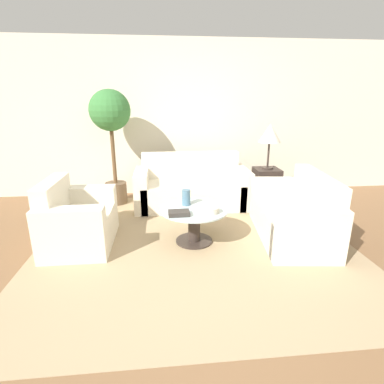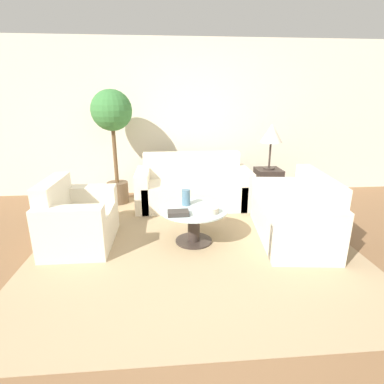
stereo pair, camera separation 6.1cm
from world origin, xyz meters
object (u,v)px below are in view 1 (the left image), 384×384
at_px(coffee_table, 194,220).
at_px(potted_plant, 111,123).
at_px(sofa_main, 192,188).
at_px(book_stack, 179,213).
at_px(loveseat, 297,216).
at_px(table_lamp, 270,134).
at_px(armchair, 75,223).
at_px(bowl, 211,210).
at_px(vase, 186,197).

relative_size(coffee_table, potted_plant, 0.45).
bearing_deg(sofa_main, book_stack, -100.91).
distance_m(loveseat, coffee_table, 1.26).
bearing_deg(sofa_main, loveseat, -48.42).
bearing_deg(table_lamp, coffee_table, -137.26).
distance_m(armchair, bowl, 1.59).
bearing_deg(armchair, book_stack, -102.68).
relative_size(table_lamp, bowl, 3.83).
bearing_deg(coffee_table, table_lamp, 42.74).
relative_size(loveseat, book_stack, 6.20).
xyz_separation_m(coffee_table, table_lamp, (1.28, 1.18, 0.86)).
distance_m(loveseat, potted_plant, 2.99).
height_order(armchair, bowl, armchair).
bearing_deg(bowl, loveseat, 8.22).
distance_m(sofa_main, loveseat, 1.75).
bearing_deg(coffee_table, armchair, 176.73).
relative_size(potted_plant, bowl, 9.94).
bearing_deg(book_stack, loveseat, 5.84).
distance_m(table_lamp, book_stack, 2.13).
bearing_deg(coffee_table, potted_plant, 126.44).
height_order(table_lamp, bowl, table_lamp).
height_order(vase, bowl, vase).
bearing_deg(book_stack, bowl, 4.49).
height_order(armchair, vase, armchair).
relative_size(coffee_table, book_stack, 3.38).
bearing_deg(sofa_main, armchair, -140.19).
relative_size(bowl, book_stack, 0.76).
bearing_deg(book_stack, vase, 69.85).
bearing_deg(table_lamp, bowl, -129.60).
bearing_deg(bowl, sofa_main, 92.95).
bearing_deg(potted_plant, coffee_table, -53.56).
bearing_deg(vase, sofa_main, 81.17).
distance_m(sofa_main, bowl, 1.48).
xyz_separation_m(armchair, table_lamp, (2.67, 1.11, 0.86)).
height_order(table_lamp, vase, table_lamp).
distance_m(coffee_table, bowl, 0.30).
height_order(loveseat, table_lamp, table_lamp).
relative_size(armchair, potted_plant, 0.55).
distance_m(sofa_main, armchair, 1.93).
height_order(vase, book_stack, vase).
bearing_deg(potted_plant, loveseat, -32.29).
relative_size(potted_plant, book_stack, 7.54).
bearing_deg(bowl, table_lamp, 50.40).
height_order(sofa_main, loveseat, sofa_main).
distance_m(coffee_table, book_stack, 0.32).
distance_m(potted_plant, bowl, 2.26).
height_order(armchair, table_lamp, table_lamp).
xyz_separation_m(sofa_main, armchair, (-1.49, -1.24, 0.00)).
height_order(armchair, coffee_table, armchair).
relative_size(sofa_main, table_lamp, 2.56).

